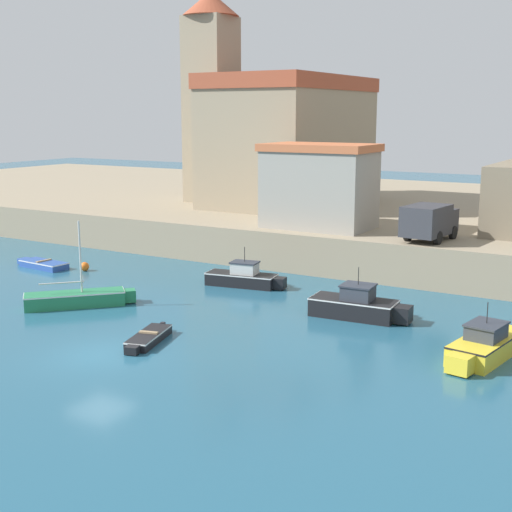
# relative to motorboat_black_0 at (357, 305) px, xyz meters

# --- Properties ---
(ground_plane) EXTENTS (200.00, 200.00, 0.00)m
(ground_plane) POSITION_rel_motorboat_black_0_xyz_m (-7.30, -10.94, -0.63)
(ground_plane) COLOR #235670
(quay_seawall) EXTENTS (120.00, 40.00, 2.56)m
(quay_seawall) POSITION_rel_motorboat_black_0_xyz_m (-7.30, 27.21, 0.64)
(quay_seawall) COLOR gray
(quay_seawall) RESTS_ON ground
(motorboat_black_0) EXTENTS (5.18, 2.09, 2.62)m
(motorboat_black_0) POSITION_rel_motorboat_black_0_xyz_m (0.00, 0.00, 0.00)
(motorboat_black_0) COLOR black
(motorboat_black_0) RESTS_ON ground
(motorboat_yellow_1) EXTENTS (2.49, 5.69, 2.43)m
(motorboat_yellow_1) POSITION_rel_motorboat_black_0_xyz_m (7.00, -2.86, -0.06)
(motorboat_yellow_1) COLOR yellow
(motorboat_yellow_1) RESTS_ON ground
(dinghy_blue_2) EXTENTS (4.22, 1.70, 0.52)m
(dinghy_blue_2) POSITION_rel_motorboat_black_0_xyz_m (-22.78, 0.41, -0.39)
(dinghy_blue_2) COLOR #284C9E
(dinghy_blue_2) RESTS_ON ground
(sailboat_green_3) EXTENTS (4.79, 4.98, 4.62)m
(sailboat_green_3) POSITION_rel_motorboat_black_0_xyz_m (-13.75, -5.57, -0.20)
(sailboat_green_3) COLOR #237A4C
(sailboat_green_3) RESTS_ON ground
(motorboat_black_4) EXTENTS (4.99, 2.11, 2.39)m
(motorboat_black_4) POSITION_rel_motorboat_black_0_xyz_m (-8.43, 2.81, -0.10)
(motorboat_black_4) COLOR black
(motorboat_black_4) RESTS_ON ground
(dinghy_black_5) EXTENTS (1.85, 3.76, 0.49)m
(dinghy_black_5) POSITION_rel_motorboat_black_0_xyz_m (-6.60, -8.50, -0.41)
(dinghy_black_5) COLOR black
(dinghy_black_5) RESTS_ON ground
(mooring_buoy) EXTENTS (0.58, 0.58, 0.58)m
(mooring_buoy) POSITION_rel_motorboat_black_0_xyz_m (-19.61, 1.07, -0.34)
(mooring_buoy) COLOR orange
(mooring_buoy) RESTS_ON ground
(church) EXTENTS (13.55, 16.29, 17.56)m
(church) POSITION_rel_motorboat_black_0_xyz_m (-16.23, 21.40, 7.84)
(church) COLOR gray
(church) RESTS_ON quay_seawall
(harbor_shed_mid_row) EXTENTS (7.32, 4.60, 5.62)m
(harbor_shed_mid_row) POSITION_rel_motorboat_black_0_xyz_m (-7.30, 10.69, 4.75)
(harbor_shed_mid_row) COLOR gray
(harbor_shed_mid_row) RESTS_ON quay_seawall
(truck_on_quay) EXTENTS (2.55, 4.50, 2.20)m
(truck_on_quay) POSITION_rel_motorboat_black_0_xyz_m (0.65, 9.50, 3.14)
(truck_on_quay) COLOR #333338
(truck_on_quay) RESTS_ON quay_seawall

